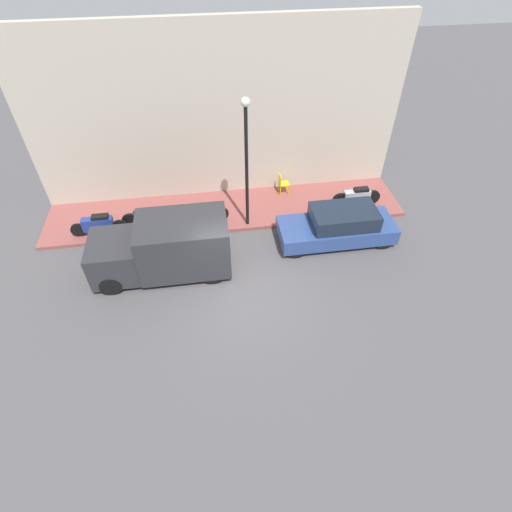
{
  "coord_description": "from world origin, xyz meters",
  "views": [
    {
      "loc": [
        -8.51,
        0.72,
        9.8
      ],
      "look_at": [
        1.12,
        -0.71,
        0.6
      ],
      "focal_mm": 28.0,
      "sensor_mm": 36.0,
      "label": 1
    }
  ],
  "objects": [
    {
      "name": "ground_plane",
      "position": [
        0.0,
        0.0,
        0.0
      ],
      "size": [
        60.0,
        60.0,
        0.0
      ],
      "primitive_type": "plane",
      "color": "#514F51"
    },
    {
      "name": "sidewalk",
      "position": [
        4.53,
        0.0,
        0.06
      ],
      "size": [
        2.65,
        14.08,
        0.13
      ],
      "color": "#934C47",
      "rests_on": "ground_plane"
    },
    {
      "name": "building_facade",
      "position": [
        6.0,
        0.0,
        3.35
      ],
      "size": [
        0.3,
        14.08,
        6.71
      ],
      "color": "beige",
      "rests_on": "ground_plane"
    },
    {
      "name": "parked_car",
      "position": [
        2.2,
        -3.9,
        0.65
      ],
      "size": [
        1.61,
        4.21,
        1.35
      ],
      "color": "#2D4784",
      "rests_on": "ground_plane"
    },
    {
      "name": "delivery_van",
      "position": [
        1.52,
        2.31,
        1.02
      ],
      "size": [
        1.89,
        4.49,
        2.02
      ],
      "color": "#2D2D33",
      "rests_on": "ground_plane"
    },
    {
      "name": "scooter_silver",
      "position": [
        4.04,
        -5.25,
        0.56
      ],
      "size": [
        0.3,
        1.98,
        0.79
      ],
      "color": "#B7B7BF",
      "rests_on": "sidewalk"
    },
    {
      "name": "motorcycle_blue",
      "position": [
        3.68,
        4.77,
        0.58
      ],
      "size": [
        0.3,
        2.05,
        0.84
      ],
      "color": "navy",
      "rests_on": "sidewalk"
    },
    {
      "name": "motorcycle_black",
      "position": [
        3.88,
        2.96,
        0.57
      ],
      "size": [
        0.3,
        2.02,
        0.79
      ],
      "color": "black",
      "rests_on": "sidewalk"
    },
    {
      "name": "motorcycle_red",
      "position": [
        3.89,
        0.98,
        0.52
      ],
      "size": [
        0.3,
        2.09,
        0.71
      ],
      "color": "#B21E1E",
      "rests_on": "sidewalk"
    },
    {
      "name": "streetlamp",
      "position": [
        3.48,
        -0.74,
        3.19
      ],
      "size": [
        0.31,
        0.31,
        4.89
      ],
      "color": "black",
      "rests_on": "sidewalk"
    },
    {
      "name": "cafe_chair",
      "position": [
        5.35,
        -2.46,
        0.61
      ],
      "size": [
        0.4,
        0.4,
        0.83
      ],
      "color": "yellow",
      "rests_on": "sidewalk"
    }
  ]
}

